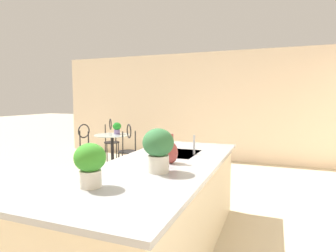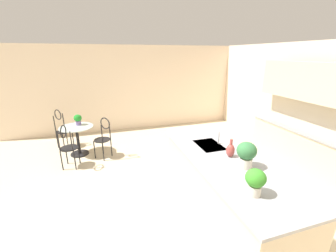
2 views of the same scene
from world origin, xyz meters
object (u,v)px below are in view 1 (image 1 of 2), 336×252
Objects in this scene: chair_by_island at (128,147)px; vase_on_counter at (171,152)px; bistro_table at (112,148)px; potted_plant_on_table at (117,127)px; chair_toward_desk at (88,147)px; potted_plant_counter_far at (90,162)px; chair_near_window at (111,138)px; potted_plant_counter_near at (158,147)px.

chair_by_island is 3.62× the size of vase_on_counter.
potted_plant_on_table reaches higher than bistro_table.
potted_plant_on_table is at bearing 166.71° from chair_toward_desk.
chair_toward_desk is 3.88m from potted_plant_counter_far.
chair_toward_desk is at bearing -13.29° from potted_plant_on_table.
chair_near_window reaches higher than bistro_table.
potted_plant_counter_far is 0.94m from vase_on_counter.
chair_toward_desk is 3.90× the size of potted_plant_on_table.
chair_near_window is 1.46m from chair_by_island.
chair_near_window and chair_toward_desk have the same top height.
bistro_table is 0.77× the size of chair_toward_desk.
chair_by_island is at bearing -146.44° from potted_plant_counter_near.
chair_near_window is 3.90× the size of potted_plant_on_table.
bistro_table is at bearing -149.72° from potted_plant_counter_far.
chair_near_window is (-0.63, -0.42, 0.13)m from bistro_table.
chair_by_island is 0.81m from chair_toward_desk.
chair_near_window is 3.62× the size of vase_on_counter.
bistro_table is 2.78× the size of vase_on_counter.
vase_on_counter is (-0.90, 0.28, -0.07)m from potted_plant_counter_far.
potted_plant_counter_near is (2.51, 2.62, 0.56)m from chair_toward_desk.
potted_plant_counter_far is at bearing 30.28° from bistro_table.
potted_plant_counter_near reaches higher than chair_toward_desk.
potted_plant_counter_far reaches higher than chair_toward_desk.
potted_plant_on_table is (-0.52, -0.57, 0.32)m from chair_by_island.
chair_near_window reaches higher than potted_plant_on_table.
chair_by_island and chair_toward_desk have the same top height.
potted_plant_counter_near is at bearing 152.23° from potted_plant_counter_far.
bistro_table is 0.77× the size of chair_near_window.
chair_by_island is (1.02, 1.04, 0.00)m from chair_near_window.
chair_near_window is 1.00× the size of chair_by_island.
chair_by_island is at bearing -154.92° from potted_plant_counter_far.
potted_plant_counter_far is at bearing -27.77° from potted_plant_counter_near.
vase_on_counter reaches higher than chair_toward_desk.
potted_plant_counter_near is at bearing 46.19° from chair_toward_desk.
chair_by_island is 1.00× the size of chair_toward_desk.
chair_toward_desk is 3.62× the size of vase_on_counter.
chair_toward_desk is (1.31, 0.28, 0.00)m from chair_near_window.
vase_on_counter reaches higher than chair_near_window.
vase_on_counter is (2.45, 1.84, 0.46)m from chair_by_island.
vase_on_counter reaches higher than bistro_table.
potted_plant_on_table is at bearing 43.52° from chair_near_window.
vase_on_counter is at bearing 50.34° from chair_toward_desk.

